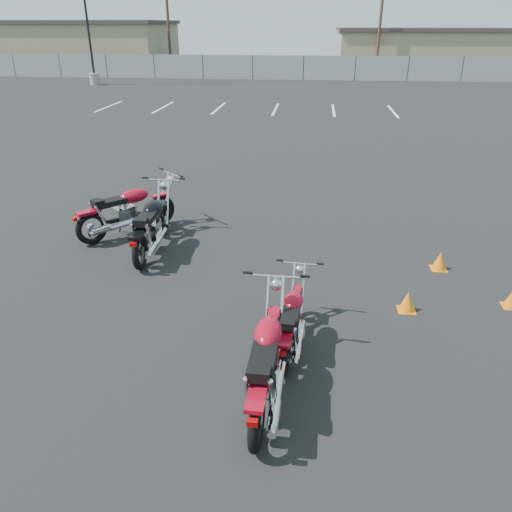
# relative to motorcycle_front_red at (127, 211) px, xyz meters

# --- Properties ---
(ground) EXTENTS (120.00, 120.00, 0.00)m
(ground) POSITION_rel_motorcycle_front_red_xyz_m (2.77, -2.78, -0.53)
(ground) COLOR black
(ground) RESTS_ON ground
(motorcycle_front_red) EXTENTS (1.92, 2.05, 1.16)m
(motorcycle_front_red) POSITION_rel_motorcycle_front_red_xyz_m (0.00, 0.00, 0.00)
(motorcycle_front_red) COLOR black
(motorcycle_front_red) RESTS_ON ground
(motorcycle_second_black) EXTENTS (0.92, 2.38, 1.16)m
(motorcycle_second_black) POSITION_rel_motorcycle_front_red_xyz_m (0.77, -0.77, 0.00)
(motorcycle_second_black) COLOR black
(motorcycle_second_black) RESTS_ON ground
(motorcycle_third_red) EXTENTS (0.71, 1.83, 0.89)m
(motorcycle_third_red) POSITION_rel_motorcycle_front_red_xyz_m (3.63, -3.67, -0.12)
(motorcycle_third_red) COLOR black
(motorcycle_third_red) RESTS_ON ground
(motorcycle_rear_red) EXTENTS (0.88, 2.28, 1.12)m
(motorcycle_rear_red) POSITION_rel_motorcycle_front_red_xyz_m (3.39, -4.75, -0.02)
(motorcycle_rear_red) COLOR black
(motorcycle_rear_red) RESTS_ON ground
(training_cone_near) EXTENTS (0.29, 0.29, 0.34)m
(training_cone_near) POSITION_rel_motorcycle_front_red_xyz_m (6.19, -0.98, -0.36)
(training_cone_near) COLOR orange
(training_cone_near) RESTS_ON ground
(training_cone_far) EXTENTS (0.26, 0.26, 0.31)m
(training_cone_far) POSITION_rel_motorcycle_front_red_xyz_m (7.04, -2.22, -0.37)
(training_cone_far) COLOR orange
(training_cone_far) RESTS_ON ground
(training_cone_extra) EXTENTS (0.27, 0.27, 0.33)m
(training_cone_extra) POSITION_rel_motorcycle_front_red_xyz_m (5.38, -2.53, -0.37)
(training_cone_extra) COLOR orange
(training_cone_extra) RESTS_ON ground
(light_pole_west) EXTENTS (0.80, 0.70, 11.67)m
(light_pole_west) POSITION_rel_motorcycle_front_red_xyz_m (-12.14, 27.07, 2.63)
(light_pole_west) COLOR gray
(light_pole_west) RESTS_ON ground
(chainlink_fence) EXTENTS (80.06, 0.06, 1.80)m
(chainlink_fence) POSITION_rel_motorcycle_front_red_xyz_m (2.77, 32.22, 0.37)
(chainlink_fence) COLOR gray
(chainlink_fence) RESTS_ON ground
(tan_building_west) EXTENTS (18.40, 10.40, 4.30)m
(tan_building_west) POSITION_rel_motorcycle_front_red_xyz_m (-19.23, 39.22, 1.63)
(tan_building_west) COLOR #978761
(tan_building_west) RESTS_ON ground
(tan_building_east) EXTENTS (14.40, 9.40, 3.70)m
(tan_building_east) POSITION_rel_motorcycle_front_red_xyz_m (12.77, 41.22, 1.33)
(tan_building_east) COLOR #978761
(tan_building_east) RESTS_ON ground
(utility_pole_b) EXTENTS (1.80, 0.24, 9.00)m
(utility_pole_b) POSITION_rel_motorcycle_front_red_xyz_m (-9.23, 37.22, 4.16)
(utility_pole_b) COLOR #422C1E
(utility_pole_b) RESTS_ON ground
(utility_pole_c) EXTENTS (1.80, 0.24, 9.00)m
(utility_pole_c) POSITION_rel_motorcycle_front_red_xyz_m (8.77, 36.22, 4.16)
(utility_pole_c) COLOR #422C1E
(utility_pole_c) RESTS_ON ground
(parking_line_stripes) EXTENTS (15.12, 4.00, 0.01)m
(parking_line_stripes) POSITION_rel_motorcycle_front_red_xyz_m (0.27, 17.22, -0.52)
(parking_line_stripes) COLOR silver
(parking_line_stripes) RESTS_ON ground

